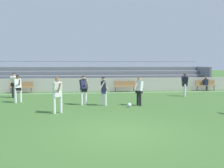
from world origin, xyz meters
TOP-DOWN VIEW (x-y plane):
  - ground_plane at (0.00, 0.00)m, footprint 160.00×160.00m
  - field_line_sideline at (0.00, 11.58)m, footprint 44.00×0.12m
  - sideline_wall at (0.00, 12.83)m, footprint 48.00×0.16m
  - bleacher_stand at (-0.57, 15.27)m, footprint 22.80×3.24m
  - bench_centre_sideline at (2.29, 12.33)m, footprint 1.80×0.40m
  - bench_far_left at (9.49, 12.33)m, footprint 1.80×0.40m
  - bench_near_bin at (-6.14, 12.33)m, footprint 1.80×0.40m
  - spectator_seated at (9.49, 12.21)m, footprint 0.36×0.42m
  - player_white_dropping_back at (1.91, 5.29)m, footprint 0.68×0.49m
  - player_dark_deep_cover at (-0.06, 5.54)m, footprint 0.51×0.45m
  - player_dark_wide_left at (-1.17, 5.87)m, footprint 0.51×0.66m
  - player_dark_challenging at (6.10, 8.83)m, footprint 0.54×0.43m
  - player_white_on_ball at (-5.95, 9.54)m, footprint 0.53×0.54m
  - player_white_overlapping at (-2.41, 3.62)m, footprint 0.48×0.70m
  - player_white_trailing_run at (-5.10, 7.17)m, footprint 0.48×0.69m
  - soccer_ball at (1.29, 4.86)m, footprint 0.22×0.22m

SIDE VIEW (x-z plane):
  - ground_plane at x=0.00m, z-range 0.00..0.00m
  - field_line_sideline at x=0.00m, z-range 0.00..0.01m
  - soccer_ball at x=1.29m, z-range 0.00..0.22m
  - bench_centre_sideline at x=2.29m, z-range 0.10..1.00m
  - bench_far_left at x=9.49m, z-range 0.10..1.00m
  - bench_near_bin at x=-6.14m, z-range 0.10..1.00m
  - sideline_wall at x=0.00m, z-range 0.00..1.13m
  - spectator_seated at x=9.49m, z-range 0.10..1.31m
  - player_dark_deep_cover at x=-0.06m, z-range 0.15..1.75m
  - player_white_dropping_back at x=1.91m, z-range 0.15..1.76m
  - player_dark_challenging at x=6.10m, z-range 0.16..1.82m
  - player_white_trailing_run at x=-5.10m, z-range 0.16..1.83m
  - player_dark_wide_left at x=-1.17m, z-range 0.16..1.84m
  - player_white_on_ball at x=-5.95m, z-range 0.17..1.86m
  - player_white_overlapping at x=-2.41m, z-range 0.17..1.88m
  - bleacher_stand at x=-0.57m, z-range -0.19..2.44m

